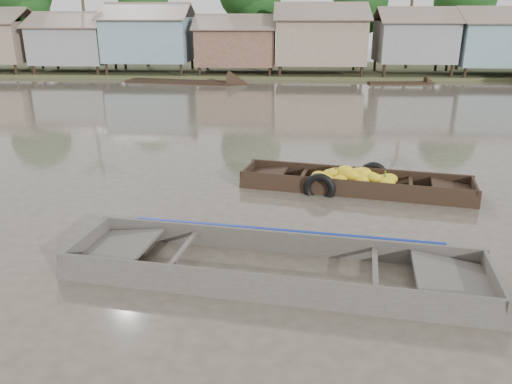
{
  "coord_description": "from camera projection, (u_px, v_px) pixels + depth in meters",
  "views": [
    {
      "loc": [
        -0.01,
        -9.94,
        4.71
      ],
      "look_at": [
        -0.64,
        0.84,
        0.8
      ],
      "focal_mm": 35.0,
      "sensor_mm": 36.0,
      "label": 1
    }
  ],
  "objects": [
    {
      "name": "riverbank",
      "position": [
        325.0,
        34.0,
        39.63
      ],
      "size": [
        120.0,
        12.47,
        10.22
      ],
      "color": "#384723",
      "rests_on": "ground"
    },
    {
      "name": "distant_boats",
      "position": [
        503.0,
        85.0,
        32.48
      ],
      "size": [
        37.94,
        15.62,
        1.38
      ],
      "color": "black",
      "rests_on": "ground"
    },
    {
      "name": "banana_boat",
      "position": [
        352.0,
        182.0,
        14.0
      ],
      "size": [
        6.54,
        2.77,
        0.91
      ],
      "rotation": [
        0.0,
        0.0,
        -0.2
      ],
      "color": "black",
      "rests_on": "ground"
    },
    {
      "name": "viewer_boat",
      "position": [
        276.0,
        271.0,
        9.46
      ],
      "size": [
        8.1,
        3.19,
        0.63
      ],
      "rotation": [
        0.0,
        0.0,
        -0.15
      ],
      "color": "#3D3834",
      "rests_on": "ground"
    },
    {
      "name": "ground",
      "position": [
        283.0,
        240.0,
        10.93
      ],
      "size": [
        120.0,
        120.0,
        0.0
      ],
      "primitive_type": "plane",
      "color": "#4A4439",
      "rests_on": "ground"
    }
  ]
}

